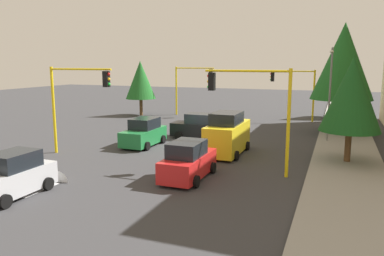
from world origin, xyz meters
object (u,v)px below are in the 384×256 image
(car_red, at_px, (188,161))
(delivery_van_yellow, at_px, (227,135))
(tree_roadside_mid, at_px, (343,61))
(car_green, at_px, (144,133))
(traffic_signal_near_left, at_px, (254,100))
(street_lamp_curbside, at_px, (330,85))
(traffic_signal_near_right, at_px, (75,93))
(traffic_signal_far_left, at_px, (295,85))
(car_black, at_px, (198,127))
(tree_opposite_side, at_px, (140,80))
(traffic_signal_far_right, at_px, (191,81))
(car_silver, at_px, (12,176))
(tree_roadside_far, at_px, (336,77))
(tree_roadside_near, at_px, (352,94))

(car_red, bearing_deg, delivery_van_yellow, 175.99)
(tree_roadside_mid, distance_m, car_green, 17.22)
(traffic_signal_near_left, bearing_deg, street_lamp_curbside, 159.94)
(traffic_signal_near_right, relative_size, car_green, 1.39)
(car_red, bearing_deg, tree_roadside_mid, 155.87)
(traffic_signal_far_left, height_order, delivery_van_yellow, traffic_signal_far_left)
(traffic_signal_near_left, relative_size, traffic_signal_near_right, 0.99)
(car_green, xyz_separation_m, car_black, (-3.94, 2.74, 0.00))
(tree_opposite_side, distance_m, car_red, 24.56)
(traffic_signal_far_right, bearing_deg, street_lamp_curbside, 55.05)
(tree_roadside_mid, bearing_deg, car_green, -52.82)
(car_green, bearing_deg, traffic_signal_near_right, -32.55)
(traffic_signal_near_left, height_order, tree_roadside_mid, tree_roadside_mid)
(traffic_signal_far_left, relative_size, traffic_signal_near_left, 0.93)
(delivery_van_yellow, bearing_deg, car_silver, -31.51)
(traffic_signal_far_right, distance_m, traffic_signal_near_left, 23.00)
(street_lamp_curbside, distance_m, car_red, 13.77)
(traffic_signal_near_right, xyz_separation_m, tree_roadside_far, (-24.00, 15.19, 0.35))
(tree_roadside_far, xyz_separation_m, car_black, (16.00, -9.86, -3.45))
(street_lamp_curbside, bearing_deg, tree_opposite_side, -112.55)
(tree_roadside_mid, distance_m, tree_roadside_near, 10.19)
(street_lamp_curbside, relative_size, car_green, 1.73)
(tree_roadside_mid, xyz_separation_m, tree_roadside_near, (10.00, 0.50, -1.91))
(traffic_signal_far_right, xyz_separation_m, tree_opposite_side, (2.00, -5.33, 0.12))
(street_lamp_curbside, distance_m, car_black, 10.29)
(traffic_signal_near_right, distance_m, street_lamp_curbside, 17.73)
(traffic_signal_near_right, bearing_deg, car_black, 146.30)
(street_lamp_curbside, xyz_separation_m, tree_roadside_far, (-14.39, 0.30, 0.00))
(traffic_signal_far_left, bearing_deg, tree_opposite_side, -83.14)
(tree_roadside_far, bearing_deg, tree_opposite_side, -73.69)
(car_red, bearing_deg, traffic_signal_far_right, -159.03)
(traffic_signal_far_right, bearing_deg, traffic_signal_far_left, 90.00)
(traffic_signal_far_right, distance_m, car_red, 23.83)
(delivery_van_yellow, relative_size, car_red, 1.16)
(car_black, bearing_deg, traffic_signal_far_left, 153.51)
(traffic_signal_far_right, height_order, tree_roadside_mid, tree_roadside_mid)
(tree_roadside_near, bearing_deg, traffic_signal_near_right, -76.13)
(tree_opposite_side, height_order, car_black, tree_opposite_side)
(car_green, bearing_deg, tree_roadside_near, 89.74)
(tree_roadside_mid, relative_size, car_black, 2.23)
(tree_roadside_mid, bearing_deg, traffic_signal_far_right, -110.96)
(tree_roadside_far, xyz_separation_m, car_red, (26.08, -6.70, -3.45))
(car_green, bearing_deg, tree_roadside_mid, 127.18)
(tree_roadside_far, distance_m, car_black, 19.11)
(traffic_signal_far_right, relative_size, car_black, 1.34)
(tree_roadside_mid, relative_size, car_red, 2.21)
(street_lamp_curbside, bearing_deg, traffic_signal_near_right, -57.17)
(tree_roadside_mid, bearing_deg, traffic_signal_far_left, -143.89)
(tree_opposite_side, height_order, car_red, tree_opposite_side)
(tree_opposite_side, distance_m, car_black, 14.93)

